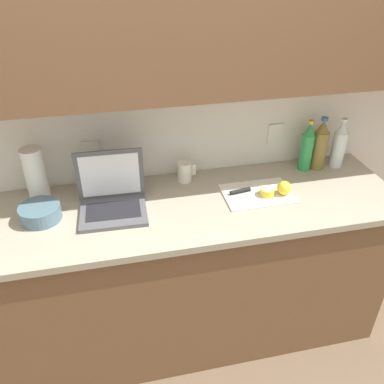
# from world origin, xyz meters

# --- Properties ---
(ground_plane) EXTENTS (12.00, 12.00, 0.00)m
(ground_plane) POSITION_xyz_m (0.00, 0.00, 0.00)
(ground_plane) COLOR brown
(ground_plane) RESTS_ON ground
(wall_back) EXTENTS (5.20, 0.38, 2.60)m
(wall_back) POSITION_xyz_m (0.00, 0.25, 1.56)
(wall_back) COLOR white
(wall_back) RESTS_ON ground_plane
(counter_unit) EXTENTS (2.40, 0.65, 0.91)m
(counter_unit) POSITION_xyz_m (-0.02, 0.00, 0.47)
(counter_unit) COLOR brown
(counter_unit) RESTS_ON ground_plane
(laptop) EXTENTS (0.33, 0.27, 0.27)m
(laptop) POSITION_xyz_m (-0.24, 0.05, 0.98)
(laptop) COLOR #515156
(laptop) RESTS_ON counter_unit
(cutting_board) EXTENTS (0.35, 0.25, 0.01)m
(cutting_board) POSITION_xyz_m (0.49, 0.01, 0.92)
(cutting_board) COLOR silver
(cutting_board) RESTS_ON counter_unit
(knife) EXTENTS (0.28, 0.07, 0.02)m
(knife) POSITION_xyz_m (0.43, 0.04, 0.93)
(knife) COLOR silver
(knife) RESTS_ON cutting_board
(lemon_half_cut) EXTENTS (0.07, 0.07, 0.04)m
(lemon_half_cut) POSITION_xyz_m (0.53, -0.01, 0.94)
(lemon_half_cut) COLOR yellow
(lemon_half_cut) RESTS_ON cutting_board
(lemon_whole_beside) EXTENTS (0.07, 0.07, 0.07)m
(lemon_whole_beside) POSITION_xyz_m (0.61, -0.02, 0.96)
(lemon_whole_beside) COLOR yellow
(lemon_whole_beside) RESTS_ON cutting_board
(bottle_green_soda) EXTENTS (0.07, 0.07, 0.29)m
(bottle_green_soda) POSITION_xyz_m (0.83, 0.21, 1.05)
(bottle_green_soda) COLOR #2D934C
(bottle_green_soda) RESTS_ON counter_unit
(bottle_oil_tall) EXTENTS (0.08, 0.08, 0.30)m
(bottle_oil_tall) POSITION_xyz_m (0.91, 0.21, 1.05)
(bottle_oil_tall) COLOR olive
(bottle_oil_tall) RESTS_ON counter_unit
(bottle_water_clear) EXTENTS (0.08, 0.08, 0.29)m
(bottle_water_clear) POSITION_xyz_m (1.03, 0.21, 1.05)
(bottle_water_clear) COLOR silver
(bottle_water_clear) RESTS_ON counter_unit
(measuring_cup) EXTENTS (0.10, 0.08, 0.11)m
(measuring_cup) POSITION_xyz_m (0.15, 0.23, 0.97)
(measuring_cup) COLOR silver
(measuring_cup) RESTS_ON counter_unit
(bowl_white) EXTENTS (0.19, 0.19, 0.07)m
(bowl_white) POSITION_xyz_m (-0.57, 0.03, 0.95)
(bowl_white) COLOR slate
(bowl_white) RESTS_ON counter_unit
(paper_towel_roll) EXTENTS (0.10, 0.10, 0.27)m
(paper_towel_roll) POSITION_xyz_m (-0.59, 0.22, 1.05)
(paper_towel_roll) COLOR white
(paper_towel_roll) RESTS_ON counter_unit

